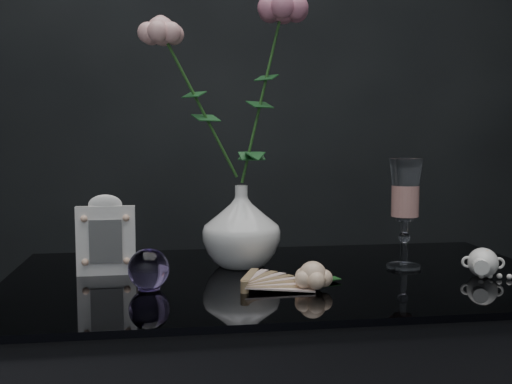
{
  "coord_description": "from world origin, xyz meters",
  "views": [
    {
      "loc": [
        -0.22,
        -1.06,
        1.03
      ],
      "look_at": [
        -0.05,
        0.07,
        0.92
      ],
      "focal_mm": 42.0,
      "sensor_mm": 36.0,
      "label": 1
    }
  ],
  "objects": [
    {
      "name": "vase",
      "position": [
        -0.07,
        0.14,
        0.85
      ],
      "size": [
        0.18,
        0.18,
        0.17
      ],
      "primitive_type": "imported",
      "rotation": [
        0.0,
        0.0,
        -0.15
      ],
      "color": "white",
      "rests_on": "table"
    },
    {
      "name": "wine_glass",
      "position": [
        0.25,
        0.08,
        0.87
      ],
      "size": [
        0.09,
        0.09,
        0.22
      ],
      "primitive_type": null,
      "rotation": [
        0.0,
        0.0,
        -0.37
      ],
      "color": "white",
      "rests_on": "table"
    },
    {
      "name": "picture_frame",
      "position": [
        -0.34,
        0.1,
        0.84
      ],
      "size": [
        0.12,
        0.09,
        0.16
      ],
      "primitive_type": null,
      "rotation": [
        0.0,
        0.0,
        0.01
      ],
      "color": "white",
      "rests_on": "table"
    },
    {
      "name": "paperweight",
      "position": [
        -0.25,
        -0.02,
        0.8
      ],
      "size": [
        0.09,
        0.09,
        0.07
      ],
      "primitive_type": null,
      "rotation": [
        0.0,
        0.0,
        -0.24
      ],
      "color": "#987CCA",
      "rests_on": "table"
    },
    {
      "name": "paper_fan",
      "position": [
        -0.09,
        -0.07,
        0.77
      ],
      "size": [
        0.29,
        0.25,
        0.03
      ],
      "primitive_type": null,
      "rotation": [
        0.0,
        0.0,
        0.3
      ],
      "color": "beige",
      "rests_on": "table"
    },
    {
      "name": "loose_rose",
      "position": [
        0.03,
        -0.06,
        0.79
      ],
      "size": [
        0.14,
        0.17,
        0.05
      ],
      "primitive_type": null,
      "rotation": [
        0.0,
        0.0,
        -0.23
      ],
      "color": "beige",
      "rests_on": "table"
    },
    {
      "name": "pearl_jar",
      "position": [
        0.38,
        -0.01,
        0.79
      ],
      "size": [
        0.25,
        0.26,
        0.06
      ],
      "primitive_type": null,
      "rotation": [
        0.0,
        0.0,
        -0.34
      ],
      "color": "white",
      "rests_on": "table"
    },
    {
      "name": "roses",
      "position": [
        -0.08,
        0.14,
        1.14
      ],
      "size": [
        0.33,
        0.12,
        0.45
      ],
      "color": "#F9AAA5",
      "rests_on": "vase"
    }
  ]
}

